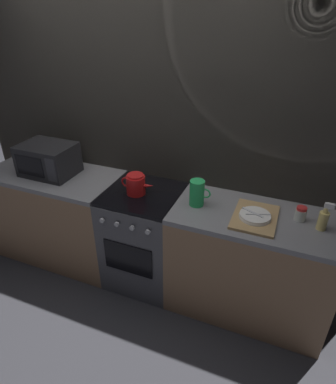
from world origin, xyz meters
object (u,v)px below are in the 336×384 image
(stove_unit, at_px, (145,237))
(dish_pile, at_px, (255,217))
(pitcher, at_px, (197,193))
(spice_jar, at_px, (301,214))
(kettle, at_px, (136,184))
(microwave, at_px, (49,159))
(spray_bottle, at_px, (323,219))

(stove_unit, distance_m, dish_pile, 1.01)
(pitcher, distance_m, spice_jar, 0.73)
(kettle, relative_size, dish_pile, 0.71)
(microwave, height_order, spray_bottle, microwave)
(dish_pile, height_order, spray_bottle, spray_bottle)
(kettle, relative_size, spray_bottle, 1.40)
(kettle, bearing_deg, microwave, 177.75)
(dish_pile, relative_size, spice_jar, 3.81)
(microwave, height_order, spice_jar, microwave)
(stove_unit, height_order, microwave, microwave)
(kettle, height_order, dish_pile, kettle)
(microwave, relative_size, spray_bottle, 2.27)
(dish_pile, distance_m, spray_bottle, 0.44)
(stove_unit, xyz_separation_m, spray_bottle, (1.32, 0.01, 0.53))
(kettle, height_order, spray_bottle, spray_bottle)
(stove_unit, relative_size, kettle, 3.16)
(dish_pile, xyz_separation_m, spray_bottle, (0.43, 0.05, 0.06))
(microwave, height_order, pitcher, microwave)
(microwave, distance_m, pitcher, 1.36)
(stove_unit, bearing_deg, spray_bottle, 0.34)
(stove_unit, distance_m, microwave, 1.08)
(microwave, bearing_deg, pitcher, -0.64)
(pitcher, relative_size, dish_pile, 0.50)
(stove_unit, relative_size, spice_jar, 8.57)
(stove_unit, distance_m, pitcher, 0.72)
(microwave, bearing_deg, spice_jar, 1.69)
(spray_bottle, bearing_deg, microwave, -179.88)
(kettle, xyz_separation_m, spray_bottle, (1.36, 0.04, -0.00))
(dish_pile, distance_m, spice_jar, 0.31)
(pitcher, height_order, spice_jar, pitcher)
(kettle, xyz_separation_m, dish_pile, (0.93, -0.01, -0.06))
(microwave, relative_size, pitcher, 2.30)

